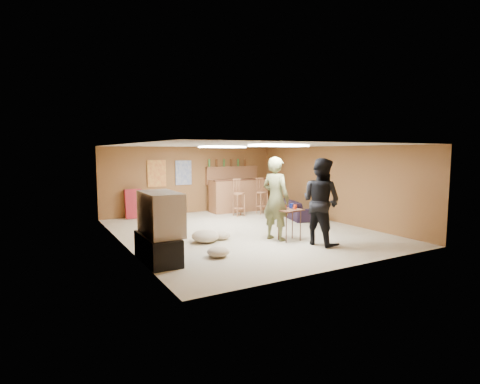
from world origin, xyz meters
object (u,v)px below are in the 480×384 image
person_black (321,202)px  tray_table (289,225)px  person_olive (276,199)px  sofa (297,209)px  tv_body (161,214)px  bar_counter (239,195)px

person_black → tray_table: size_ratio=2.62×
person_olive → person_black: person_olive is taller
person_olive → tray_table: size_ratio=2.65×
person_olive → sofa: size_ratio=1.03×
tv_body → bar_counter: 6.09m
person_black → tray_table: bearing=19.7°
person_olive → sofa: bearing=-66.9°
person_olive → bar_counter: bearing=-37.4°
bar_counter → sofa: (0.99, -1.97, -0.28)m
person_black → tray_table: 0.93m
sofa → tray_table: bearing=155.3°
tv_body → bar_counter: tv_body is taller
person_olive → tray_table: bearing=-154.6°
person_black → person_olive: bearing=23.7°
bar_counter → person_olive: 4.32m
bar_counter → sofa: bar_counter is taller
bar_counter → sofa: 2.22m
tv_body → person_black: size_ratio=0.58×
tv_body → person_black: 3.49m
bar_counter → tray_table: bearing=-104.1°
tv_body → person_olive: person_olive is taller
bar_counter → person_black: (-0.70, -4.94, 0.40)m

